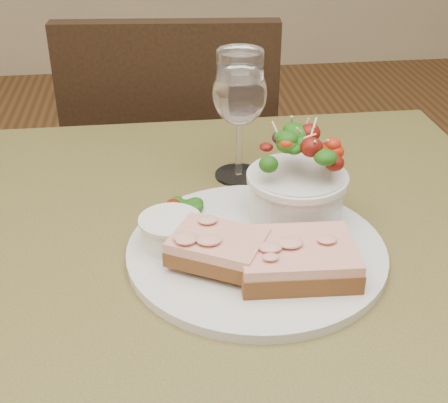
{
  "coord_description": "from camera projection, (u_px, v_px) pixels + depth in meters",
  "views": [
    {
      "loc": [
        -0.09,
        -0.63,
        1.18
      ],
      "look_at": [
        -0.01,
        0.0,
        0.81
      ],
      "focal_mm": 50.0,
      "sensor_mm": 36.0,
      "label": 1
    }
  ],
  "objects": [
    {
      "name": "wine_glass",
      "position": [
        240.0,
        97.0,
        0.86
      ],
      "size": [
        0.08,
        0.08,
        0.18
      ],
      "color": "white",
      "rests_on": "cafe_table"
    },
    {
      "name": "sandwich_front",
      "position": [
        297.0,
        258.0,
        0.69
      ],
      "size": [
        0.13,
        0.1,
        0.03
      ],
      "rotation": [
        0.0,
        0.0,
        -0.05
      ],
      "color": "#4C2914",
      "rests_on": "dinner_plate"
    },
    {
      "name": "salad_bowl",
      "position": [
        298.0,
        175.0,
        0.77
      ],
      "size": [
        0.12,
        0.12,
        0.13
      ],
      "color": "silver",
      "rests_on": "dinner_plate"
    },
    {
      "name": "garnish",
      "position": [
        181.0,
        206.0,
        0.81
      ],
      "size": [
        0.05,
        0.04,
        0.02
      ],
      "color": "#103D0B",
      "rests_on": "dinner_plate"
    },
    {
      "name": "ramekin",
      "position": [
        171.0,
        230.0,
        0.74
      ],
      "size": [
        0.07,
        0.07,
        0.04
      ],
      "color": "white",
      "rests_on": "dinner_plate"
    },
    {
      "name": "sandwich_back",
      "position": [
        218.0,
        247.0,
        0.7
      ],
      "size": [
        0.13,
        0.12,
        0.03
      ],
      "rotation": [
        0.0,
        0.0,
        -0.5
      ],
      "color": "#4C2914",
      "rests_on": "dinner_plate"
    },
    {
      "name": "cafe_table",
      "position": [
        236.0,
        309.0,
        0.82
      ],
      "size": [
        0.8,
        0.8,
        0.75
      ],
      "color": "#49401F",
      "rests_on": "ground"
    },
    {
      "name": "dinner_plate",
      "position": [
        256.0,
        251.0,
        0.74
      ],
      "size": [
        0.31,
        0.31,
        0.01
      ],
      "primitive_type": "cylinder",
      "color": "silver",
      "rests_on": "cafe_table"
    },
    {
      "name": "chair_far",
      "position": [
        180.0,
        247.0,
        1.57
      ],
      "size": [
        0.46,
        0.46,
        0.9
      ],
      "rotation": [
        0.0,
        0.0,
        3.05
      ],
      "color": "black",
      "rests_on": "ground"
    }
  ]
}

